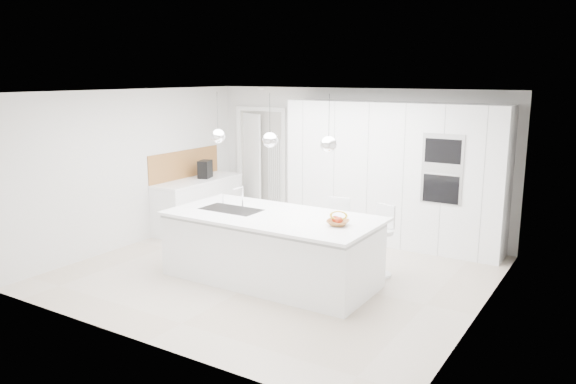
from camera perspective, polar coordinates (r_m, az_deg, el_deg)
The scene contains 28 objects.
floor at distance 7.97m, azimuth -1.15°, elevation -8.15°, with size 5.50×5.50×0.00m, color #C1B29F.
wall_back at distance 9.79m, azimuth 6.82°, elevation 3.10°, with size 5.50×5.50×0.00m, color silver.
wall_left at distance 9.39m, azimuth -15.41°, elevation 2.39°, with size 5.00×5.00×0.00m, color silver.
ceiling at distance 7.49m, azimuth -1.23°, elevation 10.14°, with size 5.50×5.50×0.00m, color white.
tall_cabinets at distance 9.22m, azimuth 10.52°, elevation 1.82°, with size 3.60×0.60×2.30m, color white.
oven_stack at distance 8.61m, azimuth 15.38°, elevation 2.25°, with size 0.62×0.04×1.05m, color #A5A5A8, non-canonical shape.
doorway_frame at distance 10.76m, azimuth -2.72°, elevation 2.75°, with size 1.11×0.08×2.13m, color white, non-canonical shape.
hallway_door at distance 10.86m, azimuth -3.96°, elevation 2.72°, with size 0.82×0.04×2.00m, color white.
radiator at distance 10.60m, azimuth -1.32°, elevation 1.67°, with size 0.32×0.04×1.40m, color white, non-canonical shape.
left_base_cabinets at distance 10.19m, azimuth -9.07°, elevation -1.31°, with size 0.60×1.80×0.86m, color white.
left_worktop at distance 10.10m, azimuth -9.15°, elevation 1.17°, with size 0.62×1.82×0.04m, color white.
oak_backsplash at distance 10.24m, azimuth -10.42°, elevation 2.81°, with size 0.02×1.80×0.50m, color #A26A33.
island_base at distance 7.54m, azimuth -1.77°, elevation -5.87°, with size 2.80×1.20×0.86m, color white.
island_worktop at distance 7.45m, azimuth -1.58°, elevation -2.48°, with size 2.84×1.40×0.04m, color white.
island_sink at distance 7.80m, azimuth -5.78°, elevation -2.35°, with size 0.84×0.44×0.18m, color #3F3F42, non-canonical shape.
island_tap at distance 7.87m, azimuth -4.63°, elevation -0.47°, with size 0.02×0.02×0.30m, color white.
pendant_left at distance 7.73m, azimuth -7.12°, elevation 5.64°, with size 0.20×0.20×0.20m, color white.
pendant_mid at distance 7.23m, azimuth -1.85°, elevation 5.30°, with size 0.20×0.20×0.20m, color white.
pendant_right at distance 6.80m, azimuth 4.15°, elevation 4.86°, with size 0.20×0.20×0.20m, color white.
fruit_bowl at distance 6.94m, azimuth 5.08°, elevation -3.13°, with size 0.28×0.28×0.07m, color #A26A33.
espresso_machine at distance 10.19m, azimuth -8.42°, elevation 2.31°, with size 0.19×0.29×0.31m, color black.
bar_stool_left at distance 8.07m, azimuth 4.78°, elevation -4.22°, with size 0.33×0.46×0.99m, color white, non-canonical shape.
bar_stool_right at distance 7.78m, azimuth 9.44°, elevation -5.00°, with size 0.32×0.45×0.98m, color white, non-canonical shape.
apple_a at distance 6.98m, azimuth 4.98°, elevation -2.77°, with size 0.08×0.08×0.08m, color #B42E13.
apple_b at distance 6.98m, azimuth 4.80°, elevation -2.74°, with size 0.08×0.08×0.08m, color #B42E13.
apple_c at distance 6.94m, azimuth 5.31°, elevation -2.85°, with size 0.08×0.08×0.08m, color #B42E13.
apple_extra_3 at distance 6.90m, azimuth 5.13°, elevation -2.90°, with size 0.08×0.08×0.08m, color #B42E13.
banana_bunch at distance 6.94m, azimuth 5.16°, elevation -2.39°, with size 0.23×0.23×0.03m, color gold.
Camera 1 is at (4.08, -6.27, 2.72)m, focal length 35.00 mm.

